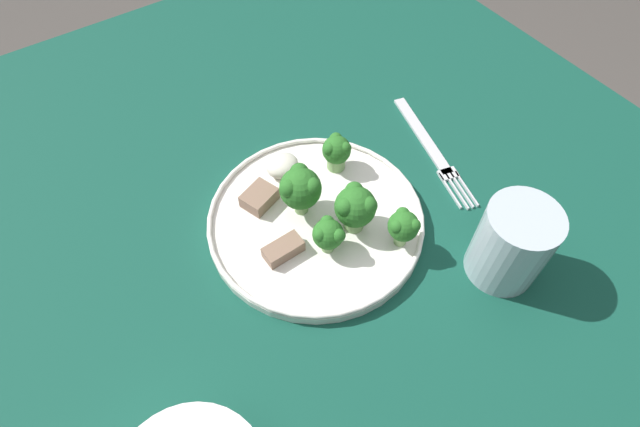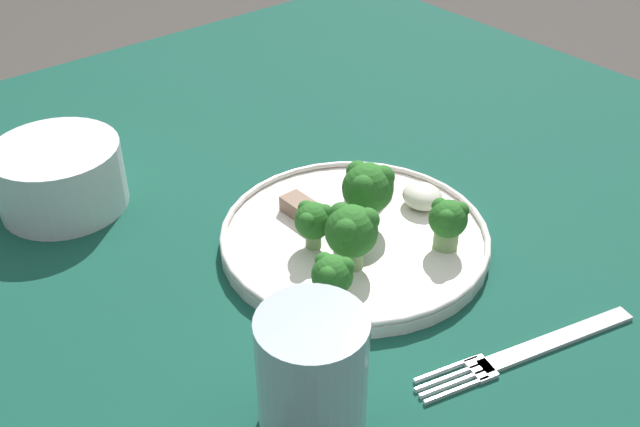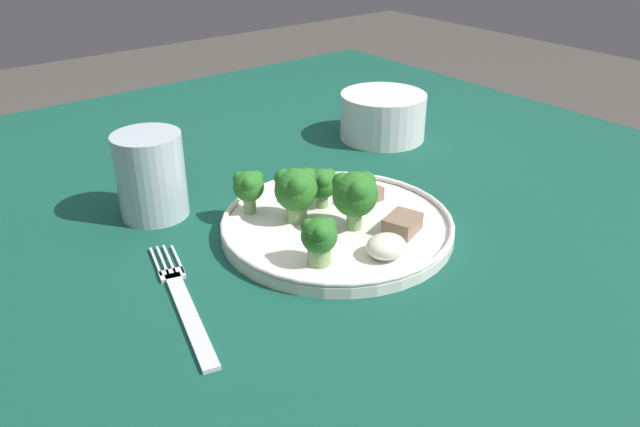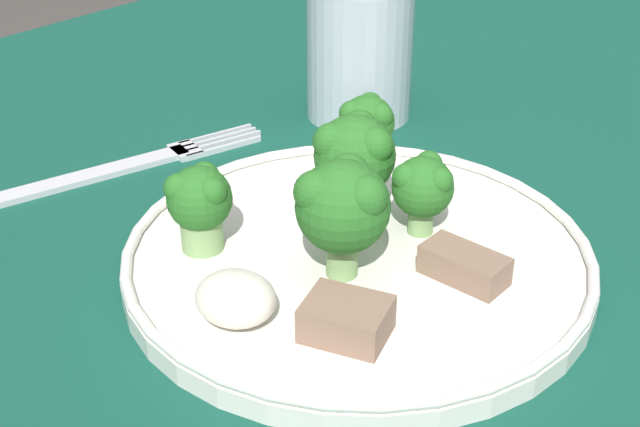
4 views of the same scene
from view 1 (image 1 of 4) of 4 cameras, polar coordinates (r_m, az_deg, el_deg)
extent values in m
plane|color=#4C4742|center=(1.26, -0.50, -23.15)|extent=(8.00, 8.00, 0.00)
cube|color=#114738|center=(0.58, -1.01, -7.66)|extent=(1.08, 1.20, 0.03)
cylinder|color=brown|center=(1.32, 3.74, 12.72)|extent=(0.06, 0.06, 0.71)
cylinder|color=white|center=(0.59, -0.49, -0.94)|extent=(0.26, 0.26, 0.01)
torus|color=white|center=(0.59, -0.50, -0.45)|extent=(0.26, 0.26, 0.01)
cube|color=silver|center=(0.70, 11.58, 8.81)|extent=(0.05, 0.15, 0.00)
cube|color=silver|center=(0.66, 14.43, 4.38)|extent=(0.03, 0.02, 0.00)
cube|color=silver|center=(0.65, 14.85, 2.28)|extent=(0.02, 0.06, 0.00)
cube|color=silver|center=(0.65, 15.37, 2.43)|extent=(0.02, 0.06, 0.00)
cube|color=silver|center=(0.65, 15.87, 2.59)|extent=(0.02, 0.06, 0.00)
cube|color=silver|center=(0.65, 16.38, 2.74)|extent=(0.02, 0.06, 0.00)
cylinder|color=#B2C1CC|center=(0.56, 21.07, -3.25)|extent=(0.08, 0.08, 0.10)
cylinder|color=silver|center=(0.58, 20.51, -4.27)|extent=(0.07, 0.07, 0.05)
cylinder|color=#7FA866|center=(0.58, 3.90, -0.81)|extent=(0.02, 0.02, 0.02)
sphere|color=#286B23|center=(0.55, 4.06, 0.77)|extent=(0.05, 0.05, 0.05)
sphere|color=#286B23|center=(0.54, 2.92, 0.75)|extent=(0.02, 0.02, 0.02)
sphere|color=#286B23|center=(0.54, 5.50, 0.91)|extent=(0.02, 0.02, 0.02)
sphere|color=#286B23|center=(0.55, 3.94, 2.60)|extent=(0.02, 0.02, 0.02)
cylinder|color=#7FA866|center=(0.59, -2.17, 1.13)|extent=(0.02, 0.02, 0.02)
sphere|color=#286B23|center=(0.56, -2.26, 2.87)|extent=(0.05, 0.05, 0.05)
sphere|color=#286B23|center=(0.55, -3.57, 2.90)|extent=(0.02, 0.02, 0.02)
sphere|color=#286B23|center=(0.55, -0.94, 3.07)|extent=(0.02, 0.02, 0.02)
sphere|color=#286B23|center=(0.56, -2.38, 4.72)|extent=(0.02, 0.02, 0.02)
cylinder|color=#7FA866|center=(0.57, 9.22, -2.67)|extent=(0.01, 0.01, 0.02)
sphere|color=#286B23|center=(0.55, 9.52, -1.42)|extent=(0.03, 0.03, 0.03)
sphere|color=#286B23|center=(0.54, 8.78, -1.47)|extent=(0.02, 0.02, 0.02)
sphere|color=#286B23|center=(0.54, 10.66, -1.34)|extent=(0.02, 0.02, 0.02)
sphere|color=#286B23|center=(0.55, 9.43, -0.06)|extent=(0.02, 0.02, 0.02)
cylinder|color=#7FA866|center=(0.56, 0.90, -3.52)|extent=(0.01, 0.01, 0.02)
sphere|color=#286B23|center=(0.54, 0.92, -2.38)|extent=(0.03, 0.03, 0.03)
sphere|color=#286B23|center=(0.53, 0.01, -2.45)|extent=(0.02, 0.02, 0.02)
sphere|color=#286B23|center=(0.53, 1.95, -2.32)|extent=(0.02, 0.02, 0.02)
sphere|color=#286B23|center=(0.54, 0.83, -1.01)|extent=(0.02, 0.02, 0.02)
cylinder|color=#7FA866|center=(0.63, 1.86, 5.94)|extent=(0.02, 0.02, 0.02)
sphere|color=#286B23|center=(0.62, 1.91, 7.28)|extent=(0.04, 0.04, 0.04)
sphere|color=#286B23|center=(0.60, 1.10, 7.38)|extent=(0.02, 0.02, 0.02)
sphere|color=#286B23|center=(0.61, 2.86, 7.47)|extent=(0.02, 0.02, 0.02)
sphere|color=#286B23|center=(0.62, 1.83, 8.51)|extent=(0.02, 0.02, 0.02)
cube|color=#846651|center=(0.56, -4.22, -4.11)|extent=(0.05, 0.02, 0.02)
cube|color=#846651|center=(0.60, -6.83, 1.88)|extent=(0.05, 0.04, 0.02)
ellipsoid|color=silver|center=(0.63, -4.33, 5.50)|extent=(0.04, 0.04, 0.02)
camera|label=2|loc=(0.61, 70.90, 15.93)|focal=42.00mm
camera|label=3|loc=(0.95, 4.79, 45.11)|focal=35.00mm
camera|label=4|loc=(0.64, -42.05, 21.96)|focal=50.00mm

